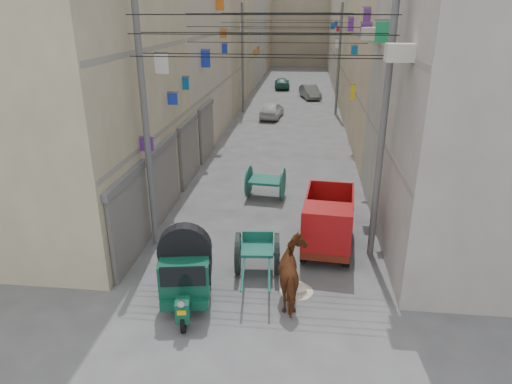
# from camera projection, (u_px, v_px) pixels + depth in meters

# --- Properties ---
(ground) EXTENTS (140.00, 140.00, 0.00)m
(ground) POSITION_uv_depth(u_px,v_px,m) (232.00, 382.00, 9.74)
(ground) COLOR #474749
(ground) RESTS_ON ground
(building_row_left) EXTENTS (8.00, 62.00, 14.00)m
(building_row_left) POSITION_uv_depth(u_px,v_px,m) (202.00, 23.00, 39.71)
(building_row_left) COLOR #B5AC89
(building_row_left) RESTS_ON ground
(building_row_right) EXTENTS (8.00, 62.00, 14.00)m
(building_row_right) POSITION_uv_depth(u_px,v_px,m) (390.00, 23.00, 38.07)
(building_row_right) COLOR #A09C96
(building_row_right) RESTS_ON ground
(end_cap_building) EXTENTS (22.00, 10.00, 13.00)m
(end_cap_building) POSITION_uv_depth(u_px,v_px,m) (301.00, 18.00, 68.33)
(end_cap_building) COLOR tan
(end_cap_building) RESTS_ON ground
(shutters_left) EXTENTS (0.18, 14.40, 2.88)m
(shutters_left) POSITION_uv_depth(u_px,v_px,m) (179.00, 162.00, 19.17)
(shutters_left) COLOR #45454A
(shutters_left) RESTS_ON ground
(signboards) EXTENTS (8.22, 40.52, 5.67)m
(signboards) POSITION_uv_depth(u_px,v_px,m) (286.00, 79.00, 28.49)
(signboards) COLOR red
(signboards) RESTS_ON ground
(ac_units) EXTENTS (0.70, 6.55, 3.35)m
(ac_units) POSITION_uv_depth(u_px,v_px,m) (388.00, 10.00, 13.71)
(ac_units) COLOR beige
(ac_units) RESTS_ON ground
(utility_poles) EXTENTS (7.40, 22.20, 8.00)m
(utility_poles) POSITION_uv_depth(u_px,v_px,m) (282.00, 81.00, 23.97)
(utility_poles) COLOR #57585A
(utility_poles) RESTS_ON ground
(overhead_cables) EXTENTS (7.40, 22.52, 1.12)m
(overhead_cables) POSITION_uv_depth(u_px,v_px,m) (280.00, 26.00, 20.55)
(overhead_cables) COLOR black
(overhead_cables) RESTS_ON ground
(auto_rickshaw) EXTENTS (1.70, 2.56, 1.75)m
(auto_rickshaw) POSITION_uv_depth(u_px,v_px,m) (186.00, 268.00, 12.10)
(auto_rickshaw) COLOR black
(auto_rickshaw) RESTS_ON ground
(tonga_cart) EXTENTS (1.40, 2.86, 1.26)m
(tonga_cart) POSITION_uv_depth(u_px,v_px,m) (257.00, 253.00, 13.64)
(tonga_cart) COLOR black
(tonga_cart) RESTS_ON ground
(mini_truck) EXTENTS (1.82, 3.55, 1.93)m
(mini_truck) POSITION_uv_depth(u_px,v_px,m) (327.00, 227.00, 14.66)
(mini_truck) COLOR black
(mini_truck) RESTS_ON ground
(second_cart) EXTENTS (1.66, 1.51, 1.35)m
(second_cart) POSITION_uv_depth(u_px,v_px,m) (266.00, 182.00, 19.14)
(second_cart) COLOR #135345
(second_cart) RESTS_ON ground
(feed_sack) EXTENTS (0.59, 0.47, 0.29)m
(feed_sack) POSITION_uv_depth(u_px,v_px,m) (297.00, 287.00, 12.84)
(feed_sack) COLOR beige
(feed_sack) RESTS_ON ground
(horse) EXTENTS (1.17, 2.08, 1.66)m
(horse) POSITION_uv_depth(u_px,v_px,m) (295.00, 274.00, 12.19)
(horse) COLOR brown
(horse) RESTS_ON ground
(distant_car_white) EXTENTS (1.78, 3.66, 1.20)m
(distant_car_white) POSITION_uv_depth(u_px,v_px,m) (272.00, 110.00, 33.75)
(distant_car_white) COLOR silver
(distant_car_white) RESTS_ON ground
(distant_car_grey) EXTENTS (2.13, 3.83, 1.20)m
(distant_car_grey) POSITION_uv_depth(u_px,v_px,m) (310.00, 92.00, 41.42)
(distant_car_grey) COLOR #5A5F5C
(distant_car_grey) RESTS_ON ground
(distant_car_green) EXTENTS (1.80, 3.79, 1.07)m
(distant_car_green) POSITION_uv_depth(u_px,v_px,m) (282.00, 83.00, 46.79)
(distant_car_green) COLOR #216254
(distant_car_green) RESTS_ON ground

